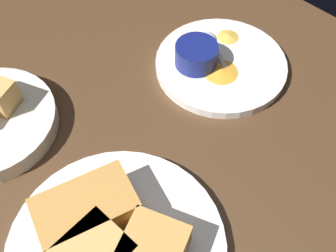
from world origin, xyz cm
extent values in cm
cube|color=#4C331E|center=(0.00, 0.00, -1.50)|extent=(110.00, 110.00, 3.00)
cylinder|color=white|center=(-8.14, -9.17, 0.80)|extent=(29.23, 29.23, 1.60)
cube|color=#C68C42|center=(-8.24, -3.62, 4.00)|extent=(14.66, 11.07, 4.80)
cube|color=#DB938E|center=(-8.24, -3.62, 4.00)|extent=(14.73, 10.57, 0.80)
cube|color=silver|center=(-6.76, -6.35, 1.85)|extent=(2.09, 5.53, 0.40)
cylinder|color=white|center=(27.30, 3.35, 0.80)|extent=(23.84, 23.84, 1.60)
cylinder|color=navy|center=(23.72, 6.34, 3.62)|extent=(7.59, 7.59, 4.04)
cylinder|color=olive|center=(23.72, 6.34, 5.24)|extent=(6.22, 6.22, 0.60)
cube|color=silver|center=(27.68, 4.09, 1.85)|extent=(3.26, 5.24, 0.40)
ellipsoid|color=silver|center=(30.23, 8.96, 2.00)|extent=(3.43, 3.86, 0.80)
cone|color=gold|center=(25.26, 1.70, 1.90)|extent=(7.85, 7.85, 0.60)
cone|color=gold|center=(24.26, 7.45, 1.90)|extent=(8.34, 8.34, 0.60)
cone|color=gold|center=(26.29, 4.99, 1.90)|extent=(5.19, 5.19, 0.60)
cone|color=gold|center=(33.16, 6.73, 1.90)|extent=(5.24, 5.24, 0.60)
camera|label=1|loc=(-15.90, -26.81, 53.19)|focal=42.64mm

